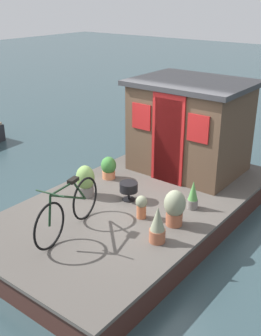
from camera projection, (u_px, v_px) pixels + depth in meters
ground_plane at (137, 223)px, 7.82m from camera, size 60.00×60.00×0.00m
houseboat_deck at (137, 211)px, 7.72m from camera, size 5.86×3.21×0.50m
houseboat_cabin at (190, 126)px, 8.56m from camera, size 1.86×2.34×1.92m
bicycle at (68, 209)px, 6.44m from camera, size 1.69×0.52×0.88m
potted_plant_succulent at (85, 181)px, 7.65m from camera, size 0.35×0.35×0.60m
potted_plant_mint at (175, 207)px, 6.67m from camera, size 0.35×0.35×0.62m
potted_plant_rosemary at (157, 225)px, 6.22m from camera, size 0.25×0.25×0.60m
potted_plant_fern at (141, 206)px, 6.92m from camera, size 0.20×0.20×0.41m
potted_plant_sage at (109, 168)px, 8.41m from camera, size 0.31×0.31×0.46m
potted_plant_basil at (193, 195)px, 7.21m from camera, size 0.19×0.19×0.53m
charcoal_grill at (129, 188)px, 7.51m from camera, size 0.34×0.34×0.35m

